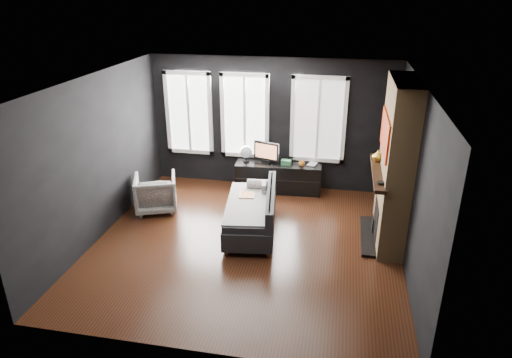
% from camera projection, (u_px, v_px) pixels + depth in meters
% --- Properties ---
extents(floor, '(5.00, 5.00, 0.00)m').
position_uv_depth(floor, '(247.00, 243.00, 7.61)').
color(floor, black).
rests_on(floor, ground).
extents(ceiling, '(5.00, 5.00, 0.00)m').
position_uv_depth(ceiling, '(245.00, 81.00, 6.56)').
color(ceiling, white).
rests_on(ceiling, ground).
extents(wall_back, '(5.00, 0.02, 2.70)m').
position_uv_depth(wall_back, '(271.00, 124.00, 9.34)').
color(wall_back, black).
rests_on(wall_back, ground).
extents(wall_left, '(0.02, 5.00, 2.70)m').
position_uv_depth(wall_left, '(98.00, 158.00, 7.52)').
color(wall_left, black).
rests_on(wall_left, ground).
extents(wall_right, '(0.02, 5.00, 2.70)m').
position_uv_depth(wall_right, '(413.00, 180.00, 6.65)').
color(wall_right, black).
rests_on(wall_right, ground).
extents(windows, '(4.00, 0.16, 1.76)m').
position_uv_depth(windows, '(249.00, 73.00, 8.98)').
color(windows, white).
rests_on(windows, wall_back).
extents(fireplace, '(0.70, 1.62, 2.70)m').
position_uv_depth(fireplace, '(396.00, 165.00, 7.23)').
color(fireplace, '#93724C').
rests_on(fireplace, floor).
extents(sofa, '(1.13, 1.92, 0.78)m').
position_uv_depth(sofa, '(251.00, 210.00, 7.87)').
color(sofa, '#262628').
rests_on(sofa, floor).
extents(stripe_pillow, '(0.13, 0.30, 0.29)m').
position_uv_depth(stripe_pillow, '(264.00, 190.00, 8.24)').
color(stripe_pillow, gray).
rests_on(stripe_pillow, sofa).
extents(armchair, '(0.95, 0.92, 0.77)m').
position_uv_depth(armchair, '(156.00, 191.00, 8.62)').
color(armchair, silver).
rests_on(armchair, floor).
extents(media_console, '(1.78, 0.65, 0.60)m').
position_uv_depth(media_console, '(278.00, 177.00, 9.48)').
color(media_console, black).
rests_on(media_console, floor).
extents(monitor, '(0.57, 0.27, 0.50)m').
position_uv_depth(monitor, '(266.00, 151.00, 9.32)').
color(monitor, black).
rests_on(monitor, media_console).
extents(desk_fan, '(0.31, 0.31, 0.36)m').
position_uv_depth(desk_fan, '(246.00, 154.00, 9.38)').
color(desk_fan, '#9D9D9D').
rests_on(desk_fan, media_console).
extents(mug, '(0.13, 0.11, 0.12)m').
position_uv_depth(mug, '(302.00, 163.00, 9.21)').
color(mug, orange).
rests_on(mug, media_console).
extents(book, '(0.17, 0.06, 0.23)m').
position_uv_depth(book, '(309.00, 159.00, 9.29)').
color(book, '#BFB798').
rests_on(book, media_console).
extents(storage_box, '(0.21, 0.14, 0.11)m').
position_uv_depth(storage_box, '(286.00, 162.00, 9.27)').
color(storage_box, '#2F6D42').
rests_on(storage_box, media_console).
extents(mantel_vase, '(0.25, 0.25, 0.19)m').
position_uv_depth(mantel_vase, '(378.00, 156.00, 7.69)').
color(mantel_vase, gold).
rests_on(mantel_vase, fireplace).
extents(mantel_clock, '(0.14, 0.14, 0.04)m').
position_uv_depth(mantel_clock, '(381.00, 183.00, 6.81)').
color(mantel_clock, black).
rests_on(mantel_clock, fireplace).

